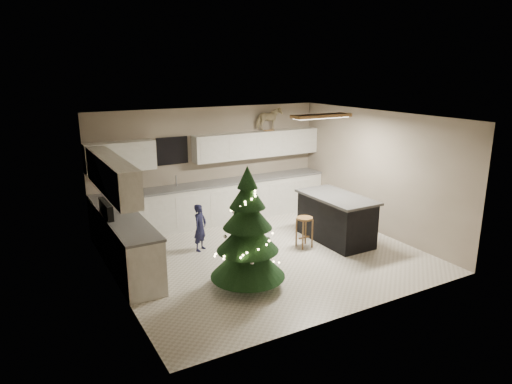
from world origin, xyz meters
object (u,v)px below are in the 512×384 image
Objects in this scene: bar_stool at (305,225)px; christmas_tree at (248,238)px; island at (336,218)px; toddler at (200,228)px; rocking_horse at (269,119)px.

christmas_tree reaches higher than bar_stool.
toddler is (-2.62, 0.87, -0.02)m from island.
bar_stool is 3.04m from rocking_horse.
rocking_horse is at bearing 76.15° from bar_stool.
bar_stool is 0.66× the size of toddler.
christmas_tree is at bearing -160.06° from island.
island reaches higher than toddler.
christmas_tree is 3.19× the size of rocking_horse.
bar_stool is 0.97× the size of rocking_horse.
rocking_horse is (2.36, 3.31, 1.46)m from christmas_tree.
christmas_tree is 4.32m from rocking_horse.
island reaches higher than bar_stool.
christmas_tree is at bearing -151.95° from bar_stool.
bar_stool is at bearing -60.08° from toddler.
rocking_horse is at bearing 94.24° from island.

